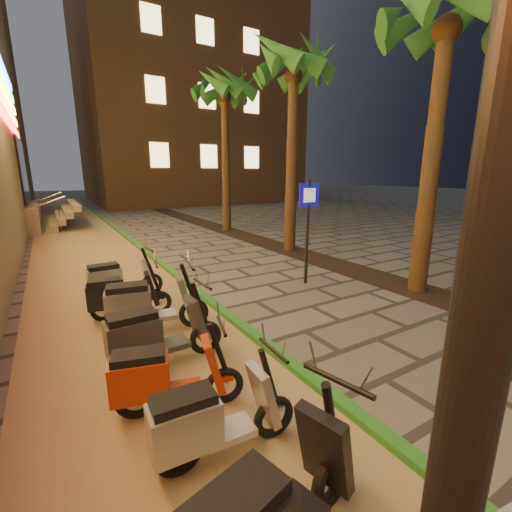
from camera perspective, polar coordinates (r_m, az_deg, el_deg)
ground at (r=5.16m, az=20.71°, el=-18.66°), size 120.00×120.00×0.00m
parking_strip at (r=12.90m, az=-26.03°, el=0.26°), size 3.40×60.00×0.01m
green_curb at (r=13.13m, az=-18.69°, el=1.35°), size 0.18×60.00×0.10m
planting_strip at (r=10.77m, az=11.95°, el=-1.02°), size 1.20×40.00×0.02m
apartment_block at (r=38.08m, az=-12.20°, el=28.31°), size 18.00×16.06×25.00m
palm_b at (r=8.97m, az=29.26°, el=30.45°), size 2.97×3.02×6.66m
palm_c at (r=12.35m, az=6.30°, el=27.84°), size 2.97×3.02×6.91m
palm_d at (r=16.57m, az=-5.28°, el=24.94°), size 2.97×3.02×7.16m
pedestrian_sign at (r=8.33m, az=8.65°, el=6.30°), size 0.56×0.10×2.53m
scooter_4 at (r=3.53m, az=-7.89°, el=-25.62°), size 1.48×0.52×1.05m
scooter_5 at (r=4.19m, az=-15.43°, el=-19.01°), size 1.48×0.75×1.05m
scooter_6 at (r=5.04m, az=-16.84°, el=-12.56°), size 1.65×0.58×1.17m
scooter_7 at (r=6.09m, az=-17.99°, el=-7.86°), size 1.70×0.76×1.20m
scooter_8 at (r=6.89m, az=-21.81°, el=-6.21°), size 1.50×0.65×1.05m
scooter_9 at (r=7.87m, az=-22.19°, el=-3.66°), size 1.57×0.55×1.10m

